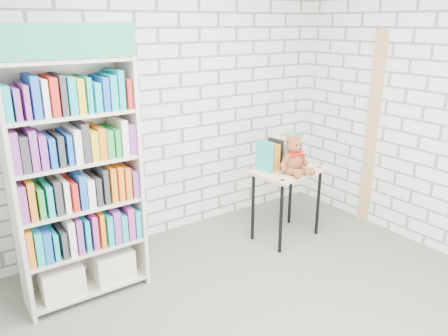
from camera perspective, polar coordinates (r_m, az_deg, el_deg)
room_shell at (r=2.61m, az=7.16°, el=9.83°), size 4.52×4.02×2.81m
bookshelf at (r=3.59m, az=-18.73°, el=-1.74°), size 0.97×0.38×2.17m
display_table at (r=4.51m, az=8.26°, el=-1.42°), size 0.76×0.57×0.76m
table_books at (r=4.50m, az=7.30°, el=1.97°), size 0.52×0.28×0.29m
teddy_bear at (r=4.33m, az=9.15°, el=1.25°), size 0.34×0.31×0.37m
door_trim at (r=5.01m, az=18.76°, el=4.56°), size 0.05×0.12×2.10m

